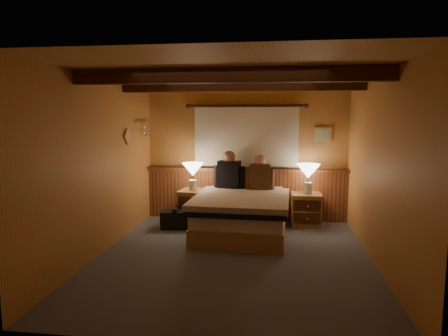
% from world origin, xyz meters
% --- Properties ---
extents(floor, '(4.20, 4.20, 0.00)m').
position_xyz_m(floor, '(0.00, 0.00, 0.00)').
color(floor, '#4B5059').
rests_on(floor, ground).
extents(ceiling, '(4.20, 4.20, 0.00)m').
position_xyz_m(ceiling, '(0.00, 0.00, 2.40)').
color(ceiling, '#B58B43').
rests_on(ceiling, wall_back).
extents(wall_back, '(3.60, 0.00, 3.60)m').
position_xyz_m(wall_back, '(0.00, 2.10, 1.20)').
color(wall_back, '#C77E47').
rests_on(wall_back, floor).
extents(wall_left, '(0.00, 4.20, 4.20)m').
position_xyz_m(wall_left, '(-1.80, 0.00, 1.20)').
color(wall_left, '#C77E47').
rests_on(wall_left, floor).
extents(wall_right, '(0.00, 4.20, 4.20)m').
position_xyz_m(wall_right, '(1.80, 0.00, 1.20)').
color(wall_right, '#C77E47').
rests_on(wall_right, floor).
extents(wall_front, '(3.60, 0.00, 3.60)m').
position_xyz_m(wall_front, '(0.00, -2.10, 1.20)').
color(wall_front, '#C77E47').
rests_on(wall_front, floor).
extents(wainscot, '(3.60, 0.23, 0.94)m').
position_xyz_m(wainscot, '(0.00, 2.04, 0.49)').
color(wainscot, brown).
rests_on(wainscot, wall_back).
extents(curtain_window, '(2.18, 0.09, 1.11)m').
position_xyz_m(curtain_window, '(0.00, 2.03, 1.52)').
color(curtain_window, '#431F10').
rests_on(curtain_window, wall_back).
extents(ceiling_beams, '(3.60, 1.65, 0.16)m').
position_xyz_m(ceiling_beams, '(0.00, 0.15, 2.31)').
color(ceiling_beams, '#431F10').
rests_on(ceiling_beams, ceiling).
extents(coat_rail, '(0.05, 0.55, 0.24)m').
position_xyz_m(coat_rail, '(-1.72, 1.58, 1.67)').
color(coat_rail, white).
rests_on(coat_rail, wall_left).
extents(framed_print, '(0.30, 0.04, 0.25)m').
position_xyz_m(framed_print, '(1.35, 2.08, 1.55)').
color(framed_print, tan).
rests_on(framed_print, wall_back).
extents(bed, '(1.51, 1.90, 0.63)m').
position_xyz_m(bed, '(0.02, 1.06, 0.33)').
color(bed, '#B0884B').
rests_on(bed, floor).
extents(nightstand_left, '(0.58, 0.53, 0.59)m').
position_xyz_m(nightstand_left, '(-0.83, 1.61, 0.30)').
color(nightstand_left, '#B0884B').
rests_on(nightstand_left, floor).
extents(nightstand_right, '(0.52, 0.47, 0.55)m').
position_xyz_m(nightstand_right, '(1.06, 1.75, 0.28)').
color(nightstand_right, '#B0884B').
rests_on(nightstand_right, floor).
extents(lamp_left, '(0.37, 0.37, 0.48)m').
position_xyz_m(lamp_left, '(-0.88, 1.57, 0.93)').
color(lamp_left, white).
rests_on(lamp_left, nightstand_left).
extents(lamp_right, '(0.39, 0.39, 0.51)m').
position_xyz_m(lamp_right, '(1.09, 1.73, 0.91)').
color(lamp_right, white).
rests_on(lamp_right, nightstand_right).
extents(person_left, '(0.55, 0.27, 0.67)m').
position_xyz_m(person_left, '(-0.26, 1.69, 0.90)').
color(person_left, black).
rests_on(person_left, bed).
extents(person_right, '(0.51, 0.20, 0.62)m').
position_xyz_m(person_right, '(0.27, 1.63, 0.87)').
color(person_right, '#4F341F').
rests_on(person_right, bed).
extents(duffel_bag, '(0.51, 0.33, 0.35)m').
position_xyz_m(duffel_bag, '(-1.10, 1.26, 0.15)').
color(duffel_bag, black).
rests_on(duffel_bag, floor).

